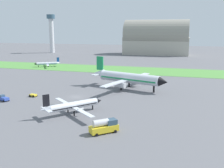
{
  "coord_description": "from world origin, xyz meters",
  "views": [
    {
      "loc": [
        36.54,
        -80.67,
        23.02
      ],
      "look_at": [
        9.79,
        10.61,
        3.0
      ],
      "focal_mm": 41.99,
      "sensor_mm": 36.0,
      "label": 1
    }
  ],
  "objects_px": {
    "control_tower": "(51,30)",
    "pushback_tug_near_gate": "(3,98)",
    "airplane_foreground_turboprop": "(73,105)",
    "airplane_midfield_jet": "(128,78)",
    "baggage_cart_by_runway": "(33,95)",
    "airplane_taxiing_turboprop": "(47,63)",
    "fuel_truck_midfield": "(104,126)"
  },
  "relations": [
    {
      "from": "airplane_midfield_jet",
      "to": "baggage_cart_by_runway",
      "type": "relative_size",
      "value": 12.48
    },
    {
      "from": "airplane_taxiing_turboprop",
      "to": "airplane_midfield_jet",
      "type": "bearing_deg",
      "value": 111.28
    },
    {
      "from": "airplane_foreground_turboprop",
      "to": "control_tower",
      "type": "xyz_separation_m",
      "value": [
        -100.16,
        169.77,
        19.26
      ]
    },
    {
      "from": "airplane_foreground_turboprop",
      "to": "fuel_truck_midfield",
      "type": "distance_m",
      "value": 16.48
    },
    {
      "from": "pushback_tug_near_gate",
      "to": "fuel_truck_midfield",
      "type": "bearing_deg",
      "value": 176.7
    },
    {
      "from": "control_tower",
      "to": "pushback_tug_near_gate",
      "type": "bearing_deg",
      "value": -66.06
    },
    {
      "from": "airplane_taxiing_turboprop",
      "to": "airplane_foreground_turboprop",
      "type": "distance_m",
      "value": 96.53
    },
    {
      "from": "fuel_truck_midfield",
      "to": "control_tower",
      "type": "height_order",
      "value": "control_tower"
    },
    {
      "from": "airplane_midfield_jet",
      "to": "airplane_foreground_turboprop",
      "type": "relative_size",
      "value": 1.85
    },
    {
      "from": "pushback_tug_near_gate",
      "to": "fuel_truck_midfield",
      "type": "height_order",
      "value": "fuel_truck_midfield"
    },
    {
      "from": "baggage_cart_by_runway",
      "to": "control_tower",
      "type": "distance_m",
      "value": 176.76
    },
    {
      "from": "fuel_truck_midfield",
      "to": "airplane_foreground_turboprop",
      "type": "bearing_deg",
      "value": 97.4
    },
    {
      "from": "airplane_foreground_turboprop",
      "to": "pushback_tug_near_gate",
      "type": "height_order",
      "value": "airplane_foreground_turboprop"
    },
    {
      "from": "fuel_truck_midfield",
      "to": "airplane_taxiing_turboprop",
      "type": "bearing_deg",
      "value": 83.79
    },
    {
      "from": "airplane_foreground_turboprop",
      "to": "baggage_cart_by_runway",
      "type": "xyz_separation_m",
      "value": [
        -21.05,
        13.1,
        -1.82
      ]
    },
    {
      "from": "pushback_tug_near_gate",
      "to": "control_tower",
      "type": "relative_size",
      "value": 0.11
    },
    {
      "from": "baggage_cart_by_runway",
      "to": "control_tower",
      "type": "xyz_separation_m",
      "value": [
        -79.11,
        156.66,
        21.08
      ]
    },
    {
      "from": "airplane_taxiing_turboprop",
      "to": "pushback_tug_near_gate",
      "type": "relative_size",
      "value": 4.17
    },
    {
      "from": "airplane_midfield_jet",
      "to": "airplane_foreground_turboprop",
      "type": "distance_m",
      "value": 35.39
    },
    {
      "from": "pushback_tug_near_gate",
      "to": "airplane_foreground_turboprop",
      "type": "bearing_deg",
      "value": -172.86
    },
    {
      "from": "airplane_taxiing_turboprop",
      "to": "airplane_foreground_turboprop",
      "type": "bearing_deg",
      "value": 91.77
    },
    {
      "from": "airplane_foreground_turboprop",
      "to": "control_tower",
      "type": "relative_size",
      "value": 0.48
    },
    {
      "from": "airplane_midfield_jet",
      "to": "fuel_truck_midfield",
      "type": "relative_size",
      "value": 5.14
    },
    {
      "from": "airplane_taxiing_turboprop",
      "to": "airplane_foreground_turboprop",
      "type": "relative_size",
      "value": 0.94
    },
    {
      "from": "airplane_midfield_jet",
      "to": "control_tower",
      "type": "height_order",
      "value": "control_tower"
    },
    {
      "from": "pushback_tug_near_gate",
      "to": "baggage_cart_by_runway",
      "type": "relative_size",
      "value": 1.51
    },
    {
      "from": "control_tower",
      "to": "airplane_midfield_jet",
      "type": "bearing_deg",
      "value": -51.46
    },
    {
      "from": "airplane_foreground_turboprop",
      "to": "fuel_truck_midfield",
      "type": "bearing_deg",
      "value": -91.1
    },
    {
      "from": "fuel_truck_midfield",
      "to": "control_tower",
      "type": "relative_size",
      "value": 0.17
    },
    {
      "from": "airplane_midfield_jet",
      "to": "pushback_tug_near_gate",
      "type": "xyz_separation_m",
      "value": [
        -34.89,
        -28.83,
        -3.39
      ]
    },
    {
      "from": "airplane_taxiing_turboprop",
      "to": "pushback_tug_near_gate",
      "type": "bearing_deg",
      "value": 77.49
    },
    {
      "from": "airplane_midfield_jet",
      "to": "fuel_truck_midfield",
      "type": "distance_m",
      "value": 45.48
    }
  ]
}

